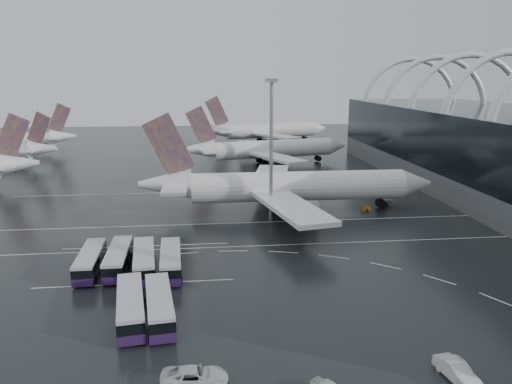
{
  "coord_description": "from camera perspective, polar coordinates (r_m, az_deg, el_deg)",
  "views": [
    {
      "loc": [
        -14.12,
        -83.02,
        28.77
      ],
      "look_at": [
        -3.96,
        8.81,
        7.0
      ],
      "focal_mm": 35.0,
      "sensor_mm": 36.0,
      "label": 1
    }
  ],
  "objects": [
    {
      "name": "bus_row_near_c",
      "position": [
        76.75,
        -12.66,
        -7.64
      ],
      "size": [
        4.41,
        13.71,
        3.31
      ],
      "rotation": [
        0.0,
        0.0,
        1.67
      ],
      "color": "#311441",
      "rests_on": "ground"
    },
    {
      "name": "gse_cart_belly_e",
      "position": [
        124.61,
        7.08,
        0.07
      ],
      "size": [
        2.02,
        1.19,
        1.1
      ],
      "primitive_type": "cube",
      "color": "#B37017",
      "rests_on": "ground"
    },
    {
      "name": "gse_cart_belly_a",
      "position": [
        110.82,
        12.48,
        -1.83
      ],
      "size": [
        1.91,
        1.13,
        1.04
      ],
      "primitive_type": "cube",
      "color": "#B37017",
      "rests_on": "ground"
    },
    {
      "name": "airliner_gate_b",
      "position": [
        163.38,
        1.05,
        4.85
      ],
      "size": [
        56.04,
        49.57,
        19.56
      ],
      "rotation": [
        0.0,
        0.0,
        0.21
      ],
      "color": "white",
      "rests_on": "ground"
    },
    {
      "name": "bus_row_near_b",
      "position": [
        78.56,
        -15.47,
        -7.34
      ],
      "size": [
        3.34,
        13.23,
        3.24
      ],
      "rotation": [
        0.0,
        0.0,
        1.59
      ],
      "color": "#311441",
      "rests_on": "ground"
    },
    {
      "name": "van_curve_a",
      "position": [
        50.68,
        -7.05,
        -20.23
      ],
      "size": [
        6.51,
        3.18,
        1.78
      ],
      "primitive_type": "imported",
      "rotation": [
        0.0,
        0.0,
        1.54
      ],
      "color": "silver",
      "rests_on": "ground"
    },
    {
      "name": "gse_cart_belly_c",
      "position": [
        104.67,
        4.99,
        -2.45
      ],
      "size": [
        1.91,
        1.13,
        1.04
      ],
      "primitive_type": "cube",
      "color": "#B37017",
      "rests_on": "ground"
    },
    {
      "name": "bus_row_far_b",
      "position": [
        62.97,
        -14.16,
        -12.51
      ],
      "size": [
        4.91,
        13.78,
        3.32
      ],
      "rotation": [
        0.0,
        0.0,
        1.71
      ],
      "color": "#311441",
      "rests_on": "ground"
    },
    {
      "name": "bus_row_near_d",
      "position": [
        76.14,
        -9.72,
        -7.7
      ],
      "size": [
        3.65,
        13.29,
        3.24
      ],
      "rotation": [
        0.0,
        0.0,
        1.62
      ],
      "color": "#311441",
      "rests_on": "ground"
    },
    {
      "name": "gse_cart_belly_b",
      "position": [
        126.14,
        13.1,
        0.01
      ],
      "size": [
        2.29,
        1.35,
        1.25
      ],
      "primitive_type": "cube",
      "color": "slate",
      "rests_on": "ground"
    },
    {
      "name": "lane_marking_mid",
      "position": [
        100.28,
        2.05,
        -3.42
      ],
      "size": [
        120.0,
        0.25,
        0.01
      ],
      "primitive_type": "cube",
      "color": "silver",
      "rests_on": "ground"
    },
    {
      "name": "floodlight_mast",
      "position": [
        97.83,
        1.76,
        6.74
      ],
      "size": [
        2.15,
        2.15,
        28.09
      ],
      "color": "gray",
      "rests_on": "ground"
    },
    {
      "name": "airliner_main",
      "position": [
        106.5,
        3.21,
        0.54
      ],
      "size": [
        63.04,
        55.54,
        21.43
      ],
      "rotation": [
        0.0,
        0.0,
        -0.01
      ],
      "color": "white",
      "rests_on": "ground"
    },
    {
      "name": "bus_bay_line_north",
      "position": [
        88.42,
        -12.45,
        -6.05
      ],
      "size": [
        28.0,
        0.25,
        0.01
      ],
      "primitive_type": "cube",
      "color": "silver",
      "rests_on": "ground"
    },
    {
      "name": "jet_remote_far",
      "position": [
        209.36,
        -25.3,
        5.41
      ],
      "size": [
        42.34,
        34.11,
        18.45
      ],
      "rotation": [
        0.0,
        0.0,
        3.21
      ],
      "color": "white",
      "rests_on": "ground"
    },
    {
      "name": "lane_marking_far",
      "position": [
        127.13,
        0.22,
        0.18
      ],
      "size": [
        120.0,
        0.25,
        0.01
      ],
      "primitive_type": "cube",
      "color": "silver",
      "rests_on": "ground"
    },
    {
      "name": "bus_row_near_a",
      "position": [
        79.0,
        -18.43,
        -7.46
      ],
      "size": [
        3.36,
        12.94,
        3.17
      ],
      "rotation": [
        0.0,
        0.0,
        1.6
      ],
      "color": "#311441",
      "rests_on": "ground"
    },
    {
      "name": "airliner_gate_c",
      "position": [
        215.7,
        1.01,
        6.96
      ],
      "size": [
        56.69,
        51.53,
        20.45
      ],
      "rotation": [
        0.0,
        0.0,
        0.27
      ],
      "color": "white",
      "rests_on": "ground"
    },
    {
      "name": "lane_marking_near",
      "position": [
        87.13,
        3.39,
        -6.04
      ],
      "size": [
        120.0,
        0.25,
        0.01
      ],
      "primitive_type": "cube",
      "color": "silver",
      "rests_on": "ground"
    },
    {
      "name": "jet_remote_mid",
      "position": [
        183.51,
        -27.15,
        4.2
      ],
      "size": [
        39.99,
        32.37,
        17.44
      ],
      "rotation": [
        0.0,
        0.0,
        2.94
      ],
      "color": "white",
      "rests_on": "ground"
    },
    {
      "name": "gse_cart_belly_d",
      "position": [
        116.13,
        14.59,
        -1.18
      ],
      "size": [
        2.44,
        1.44,
        1.33
      ],
      "primitive_type": "cube",
      "color": "slate",
      "rests_on": "ground"
    },
    {
      "name": "ground",
      "position": [
        88.99,
        3.17,
        -5.62
      ],
      "size": [
        420.0,
        420.0,
        0.0
      ],
      "primitive_type": "plane",
      "color": "black",
      "rests_on": "ground"
    },
    {
      "name": "bus_bay_line_south",
      "position": [
        73.6,
        -13.73,
        -10.15
      ],
      "size": [
        28.0,
        0.25,
        0.01
      ],
      "primitive_type": "cube",
      "color": "silver",
      "rests_on": "ground"
    },
    {
      "name": "van_curve_c",
      "position": [
        54.63,
        22.0,
        -18.48
      ],
      "size": [
        2.76,
        5.68,
        1.79
      ],
      "primitive_type": "imported",
      "rotation": [
        0.0,
        0.0,
        0.16
      ],
      "color": "silver",
      "rests_on": "ground"
    },
    {
      "name": "bus_row_far_c",
      "position": [
        62.49,
        -10.98,
        -12.59
      ],
      "size": [
        4.61,
        13.43,
        3.24
      ],
      "rotation": [
        0.0,
        0.0,
        1.7
      ],
      "color": "#311441",
      "rests_on": "ground"
    }
  ]
}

